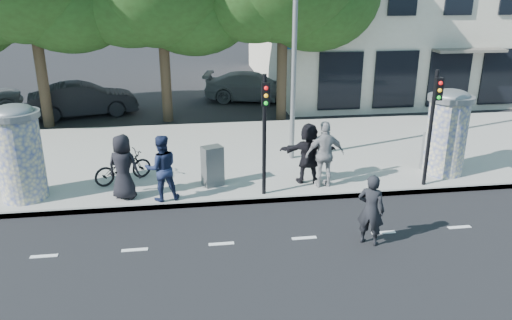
{
  "coord_description": "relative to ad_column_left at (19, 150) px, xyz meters",
  "views": [
    {
      "loc": [
        -2.65,
        -8.99,
        5.85
      ],
      "look_at": [
        -0.88,
        3.5,
        1.3
      ],
      "focal_mm": 35.0,
      "sensor_mm": 36.0,
      "label": 1
    }
  ],
  "objects": [
    {
      "name": "ground",
      "position": [
        7.2,
        -4.5,
        -1.54
      ],
      "size": [
        120.0,
        120.0,
        0.0
      ],
      "primitive_type": "plane",
      "color": "black",
      "rests_on": "ground"
    },
    {
      "name": "sidewalk",
      "position": [
        7.2,
        3.0,
        -1.46
      ],
      "size": [
        40.0,
        8.0,
        0.15
      ],
      "primitive_type": "cube",
      "color": "gray",
      "rests_on": "ground"
    },
    {
      "name": "curb",
      "position": [
        7.2,
        -0.95,
        -1.46
      ],
      "size": [
        40.0,
        0.1,
        0.16
      ],
      "primitive_type": "cube",
      "color": "slate",
      "rests_on": "ground"
    },
    {
      "name": "lane_dash_far",
      "position": [
        7.2,
        -3.1,
        -1.53
      ],
      "size": [
        32.0,
        0.12,
        0.01
      ],
      "primitive_type": "cube",
      "color": "silver",
      "rests_on": "ground"
    },
    {
      "name": "ad_column_left",
      "position": [
        0.0,
        0.0,
        0.0
      ],
      "size": [
        1.36,
        1.36,
        2.65
      ],
      "color": "beige",
      "rests_on": "sidewalk"
    },
    {
      "name": "ad_column_right",
      "position": [
        12.4,
        0.2,
        0.0
      ],
      "size": [
        1.36,
        1.36,
        2.65
      ],
      "color": "beige",
      "rests_on": "sidewalk"
    },
    {
      "name": "traffic_pole_near",
      "position": [
        6.6,
        -0.71,
        0.69
      ],
      "size": [
        0.22,
        0.31,
        3.4
      ],
      "color": "black",
      "rests_on": "sidewalk"
    },
    {
      "name": "traffic_pole_far",
      "position": [
        11.4,
        -0.71,
        0.69
      ],
      "size": [
        0.22,
        0.31,
        3.4
      ],
      "color": "black",
      "rests_on": "sidewalk"
    },
    {
      "name": "street_lamp",
      "position": [
        8.0,
        2.13,
        3.26
      ],
      "size": [
        0.25,
        0.93,
        8.0
      ],
      "color": "slate",
      "rests_on": "sidewalk"
    },
    {
      "name": "ped_a",
      "position": [
        2.75,
        -0.39,
        -0.48
      ],
      "size": [
        1.03,
        0.85,
        1.82
      ],
      "primitive_type": "imported",
      "rotation": [
        0.0,
        0.0,
        2.8
      ],
      "color": "black",
      "rests_on": "sidewalk"
    },
    {
      "name": "ped_c",
      "position": [
        3.79,
        -0.65,
        -0.47
      ],
      "size": [
        1.0,
        0.84,
        1.84
      ],
      "primitive_type": "imported",
      "rotation": [
        0.0,
        0.0,
        3.32
      ],
      "color": "#1A2241",
      "rests_on": "sidewalk"
    },
    {
      "name": "ped_e",
      "position": [
        8.42,
        -0.34,
        -0.41
      ],
      "size": [
        1.19,
        0.73,
        1.96
      ],
      "primitive_type": "imported",
      "rotation": [
        0.0,
        0.0,
        3.21
      ],
      "color": "gray",
      "rests_on": "sidewalk"
    },
    {
      "name": "ped_f",
      "position": [
        8.03,
        0.04,
        -0.48
      ],
      "size": [
        1.74,
        0.75,
        1.82
      ],
      "primitive_type": "imported",
      "rotation": [
        0.0,
        0.0,
        3.05
      ],
      "color": "black",
      "rests_on": "sidewalk"
    },
    {
      "name": "man_road",
      "position": [
        8.65,
        -3.53,
        -0.67
      ],
      "size": [
        0.75,
        0.69,
        1.73
      ],
      "primitive_type": "imported",
      "rotation": [
        0.0,
        0.0,
        2.55
      ],
      "color": "black",
      "rests_on": "ground"
    },
    {
      "name": "bicycle",
      "position": [
        2.57,
        0.81,
        -0.92
      ],
      "size": [
        1.42,
        1.84,
        0.93
      ],
      "primitive_type": "imported",
      "rotation": [
        0.0,
        0.0,
        2.09
      ],
      "color": "black",
      "rests_on": "sidewalk"
    },
    {
      "name": "cabinet_left",
      "position": [
        5.21,
        0.19,
        -0.79
      ],
      "size": [
        0.68,
        0.6,
        1.19
      ],
      "primitive_type": "cube",
      "rotation": [
        0.0,
        0.0,
        0.38
      ],
      "color": "slate",
      "rests_on": "sidewalk"
    },
    {
      "name": "cabinet_right",
      "position": [
        12.18,
        0.46,
        -0.78
      ],
      "size": [
        0.67,
        0.55,
        1.21
      ],
      "primitive_type": "cube",
      "rotation": [
        0.0,
        0.0,
        0.25
      ],
      "color": "gray",
      "rests_on": "sidewalk"
    },
    {
      "name": "car_mid",
      "position": [
        -0.08,
        9.58,
        -0.77
      ],
      "size": [
        2.71,
        4.91,
        1.53
      ],
      "primitive_type": "imported",
      "rotation": [
        0.0,
        0.0,
        1.82
      ],
      "color": "black",
      "rests_on": "ground"
    },
    {
      "name": "car_right",
      "position": [
        7.96,
        11.6,
        -0.81
      ],
      "size": [
        3.04,
        5.31,
        1.45
      ],
      "primitive_type": "imported",
      "rotation": [
        0.0,
        0.0,
        1.36
      ],
      "color": "slate",
      "rests_on": "ground"
    }
  ]
}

